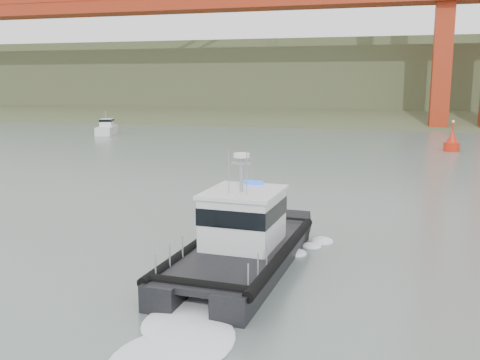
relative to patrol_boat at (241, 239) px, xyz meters
name	(u,v)px	position (x,y,z in m)	size (l,w,h in m)	color
ground	(175,256)	(-3.40, 0.83, -1.30)	(400.00, 400.00, 0.00)	#53625E
headlands	(351,86)	(-3.40, 126.33, 5.74)	(500.00, 105.36, 27.12)	#313F24
patrol_boat	(241,239)	(0.00, 0.00, 0.00)	(4.53, 10.94, 5.21)	black
motorboat	(107,128)	(-36.01, 53.53, -0.38)	(4.23, 7.14, 3.72)	silver
nav_buoy	(452,143)	(13.48, 45.18, -0.30)	(1.84, 1.84, 3.84)	red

